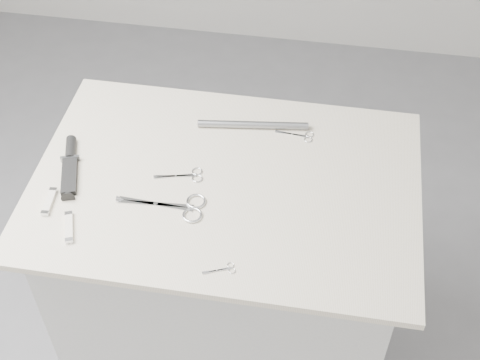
% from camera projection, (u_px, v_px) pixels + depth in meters
% --- Properties ---
extents(ground, '(4.00, 4.00, 0.01)m').
position_uv_depth(ground, '(229.00, 359.00, 2.39)').
color(ground, gray).
rests_on(ground, ground).
extents(plinth, '(0.90, 0.60, 0.90)m').
position_uv_depth(plinth, '(228.00, 286.00, 2.07)').
color(plinth, silver).
rests_on(plinth, ground).
extents(display_board, '(1.00, 0.70, 0.02)m').
position_uv_depth(display_board, '(225.00, 184.00, 1.73)').
color(display_board, beige).
rests_on(display_board, plinth).
extents(large_shears, '(0.22, 0.10, 0.01)m').
position_uv_depth(large_shears, '(180.00, 207.00, 1.66)').
color(large_shears, silver).
rests_on(large_shears, display_board).
extents(embroidery_scissors_a, '(0.13, 0.06, 0.00)m').
position_uv_depth(embroidery_scissors_a, '(188.00, 175.00, 1.74)').
color(embroidery_scissors_a, silver).
rests_on(embroidery_scissors_a, display_board).
extents(embroidery_scissors_b, '(0.11, 0.05, 0.00)m').
position_uv_depth(embroidery_scissors_b, '(301.00, 136.00, 1.84)').
color(embroidery_scissors_b, silver).
rests_on(embroidery_scissors_b, display_board).
extents(tiny_scissors, '(0.08, 0.05, 0.00)m').
position_uv_depth(tiny_scissors, '(223.00, 269.00, 1.53)').
color(tiny_scissors, silver).
rests_on(tiny_scissors, display_board).
extents(sheathed_knife, '(0.09, 0.21, 0.03)m').
position_uv_depth(sheathed_knife, '(70.00, 164.00, 1.76)').
color(sheathed_knife, black).
rests_on(sheathed_knife, display_board).
extents(pocket_knife_a, '(0.03, 0.09, 0.01)m').
position_uv_depth(pocket_knife_a, '(49.00, 202.00, 1.67)').
color(pocket_knife_a, white).
rests_on(pocket_knife_a, display_board).
extents(pocket_knife_b, '(0.05, 0.10, 0.01)m').
position_uv_depth(pocket_knife_b, '(69.00, 227.00, 1.61)').
color(pocket_knife_b, white).
rests_on(pocket_knife_b, display_board).
extents(metal_rail, '(0.31, 0.06, 0.02)m').
position_uv_depth(metal_rail, '(253.00, 125.00, 1.86)').
color(metal_rail, gray).
rests_on(metal_rail, display_board).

